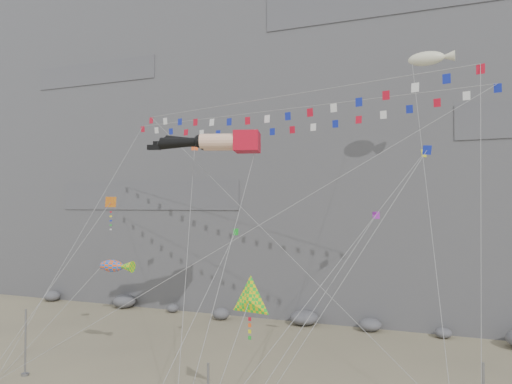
% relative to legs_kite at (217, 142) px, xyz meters
% --- Properties ---
extents(cliff, '(80.00, 28.00, 50.00)m').
position_rel_legs_kite_xyz_m(cliff, '(2.90, 27.19, 9.44)').
color(cliff, slate).
rests_on(cliff, ground).
extents(talus_boulders, '(60.00, 3.00, 1.20)m').
position_rel_legs_kite_xyz_m(talus_boulders, '(2.90, 12.19, -14.96)').
color(talus_boulders, '#5D5D62').
rests_on(talus_boulders, ground).
extents(anchor_pole_left, '(0.12, 0.12, 4.28)m').
position_rel_legs_kite_xyz_m(anchor_pole_left, '(-9.99, -7.64, -13.42)').
color(anchor_pole_left, gray).
rests_on(anchor_pole_left, ground).
extents(legs_kite, '(9.13, 14.36, 20.26)m').
position_rel_legs_kite_xyz_m(legs_kite, '(0.00, 0.00, 0.00)').
color(legs_kite, red).
rests_on(legs_kite, ground).
extents(flag_banner_upper, '(30.21, 17.25, 27.17)m').
position_rel_legs_kite_xyz_m(flag_banner_upper, '(3.35, 4.70, 2.96)').
color(flag_banner_upper, red).
rests_on(flag_banner_upper, ground).
extents(flag_banner_lower, '(25.95, 11.80, 23.90)m').
position_rel_legs_kite_xyz_m(flag_banner_lower, '(4.37, 0.81, 3.09)').
color(flag_banner_lower, red).
rests_on(flag_banner_lower, ground).
extents(harlequin_kite, '(4.88, 7.93, 13.81)m').
position_rel_legs_kite_xyz_m(harlequin_kite, '(-7.17, -2.80, -4.37)').
color(harlequin_kite, red).
rests_on(harlequin_kite, ground).
extents(fish_windsock, '(6.85, 4.98, 9.52)m').
position_rel_legs_kite_xyz_m(fish_windsock, '(-6.32, -3.69, -8.78)').
color(fish_windsock, '#FF530D').
rests_on(fish_windsock, ground).
extents(delta_kite, '(2.59, 3.69, 7.96)m').
position_rel_legs_kite_xyz_m(delta_kite, '(6.53, -9.42, -9.23)').
color(delta_kite, yellow).
rests_on(delta_kite, ground).
extents(blimp_windsock, '(3.91, 14.91, 26.31)m').
position_rel_legs_kite_xyz_m(blimp_windsock, '(13.99, 7.38, 6.51)').
color(blimp_windsock, '#F0EDC5').
rests_on(blimp_windsock, ground).
extents(small_kite_a, '(7.14, 14.17, 21.64)m').
position_rel_legs_kite_xyz_m(small_kite_a, '(-3.27, 2.60, -0.18)').
color(small_kite_a, '#FF4F15').
rests_on(small_kite_a, ground).
extents(small_kite_b, '(5.73, 12.05, 16.27)m').
position_rel_legs_kite_xyz_m(small_kite_b, '(11.06, 0.47, -5.42)').
color(small_kite_b, purple).
rests_on(small_kite_b, ground).
extents(small_kite_c, '(1.11, 10.53, 13.58)m').
position_rel_legs_kite_xyz_m(small_kite_c, '(2.29, -1.98, -6.54)').
color(small_kite_c, green).
rests_on(small_kite_c, ground).
extents(small_kite_d, '(9.88, 15.46, 22.75)m').
position_rel_legs_kite_xyz_m(small_kite_d, '(13.75, 4.12, -1.20)').
color(small_kite_d, yellow).
rests_on(small_kite_d, ground).
extents(small_kite_e, '(8.69, 7.68, 17.66)m').
position_rel_legs_kite_xyz_m(small_kite_e, '(14.39, -2.91, -1.68)').
color(small_kite_e, '#1221A1').
rests_on(small_kite_e, ground).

